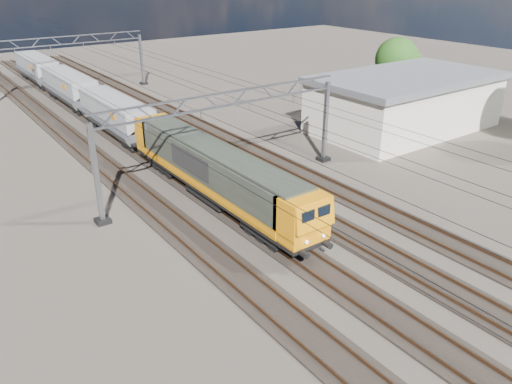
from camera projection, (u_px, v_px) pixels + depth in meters
ground at (260, 207)px, 33.88m from camera, size 160.00×160.00×0.00m
track_outer_west at (182, 231)px, 30.66m from camera, size 2.60×140.00×0.30m
track_loco at (236, 214)px, 32.79m from camera, size 2.60×140.00×0.30m
track_inner_east at (283, 198)px, 34.92m from camera, size 2.60×140.00×0.30m
track_outer_east at (325, 185)px, 37.04m from camera, size 2.60×140.00×0.30m
catenary_gantry_mid at (227, 137)px, 35.21m from camera, size 19.90×0.90×7.11m
catenary_gantry_far at (70, 63)px, 61.76m from camera, size 19.90×0.90×7.11m
overhead_wires at (197, 100)px, 37.39m from camera, size 12.03×140.00×0.53m
locomotive at (214, 170)px, 33.72m from camera, size 2.76×21.10×3.62m
hopper_wagon_lead at (116, 114)px, 46.81m from camera, size 3.38×13.00×3.25m
hopper_wagon_mid at (69, 86)px, 57.28m from camera, size 3.38×13.00×3.25m
hopper_wagon_third at (37, 67)px, 67.76m from camera, size 3.38×13.00×3.25m
industrial_shed at (405, 102)px, 48.88m from camera, size 18.60×10.60×5.40m
tree_far at (400, 61)px, 58.20m from camera, size 5.46×5.06×7.45m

